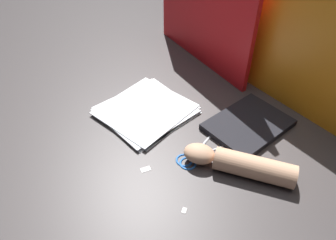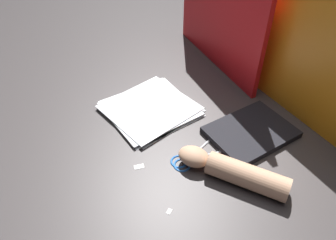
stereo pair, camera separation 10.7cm
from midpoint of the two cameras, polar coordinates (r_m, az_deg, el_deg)
ground_plane at (r=1.14m, az=-4.10°, el=-1.21°), size 6.00×6.00×0.00m
backdrop_panel_left at (r=1.38m, az=3.96°, el=19.56°), size 0.57×0.14×0.51m
backdrop_panel_center at (r=1.20m, az=17.47°, el=12.53°), size 0.68×0.10×0.45m
paper_stack at (r=1.19m, az=-6.41°, el=1.56°), size 0.30×0.32×0.02m
book_closed at (r=1.15m, az=11.22°, el=-0.93°), size 0.22×0.29×0.02m
scissors at (r=1.03m, az=1.40°, el=-6.51°), size 0.09×0.18×0.01m
hand_forearm at (r=0.98m, az=9.45°, el=-7.70°), size 0.33×0.21×0.07m
paper_scrap_near at (r=0.92m, az=-0.62°, el=-15.62°), size 0.02×0.02×0.00m
paper_scrap_mid at (r=1.01m, az=-6.99°, el=-8.65°), size 0.03×0.04×0.00m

